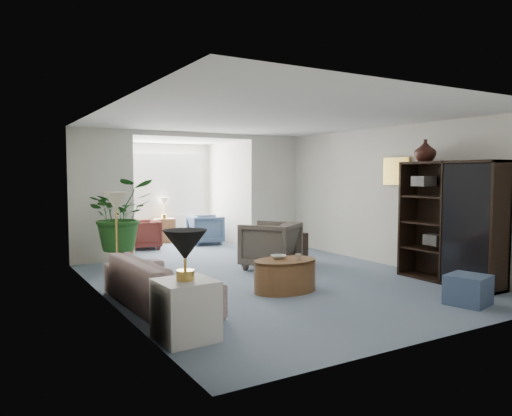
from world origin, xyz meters
TOP-DOWN VIEW (x-y plane):
  - floor at (0.00, 0.00)m, footprint 6.00×6.00m
  - sunroom_floor at (0.00, 4.10)m, footprint 2.60×2.60m
  - back_pier_left at (-1.90, 3.00)m, footprint 1.20×0.12m
  - back_pier_right at (1.90, 3.00)m, footprint 1.20×0.12m
  - back_header at (0.00, 3.00)m, footprint 2.60×0.12m
  - window_pane at (0.00, 5.18)m, footprint 2.20×0.02m
  - window_blinds at (0.00, 5.15)m, footprint 2.20×0.02m
  - framed_picture at (2.46, -0.10)m, footprint 0.04×0.50m
  - sofa at (-1.99, -0.38)m, footprint 0.90×2.09m
  - end_table at (-2.19, -1.73)m, footprint 0.57×0.57m
  - table_lamp at (-2.19, -1.73)m, footprint 0.44×0.44m
  - floor_lamp at (-2.17, 0.96)m, footprint 0.36×0.36m
  - coffee_table at (-0.21, -0.57)m, footprint 1.21×1.21m
  - coffee_bowl at (-0.26, -0.47)m, footprint 0.28×0.28m
  - coffee_cup at (-0.06, -0.67)m, footprint 0.12×0.12m
  - wingback_chair at (0.50, 0.96)m, footprint 1.24×1.24m
  - side_table_dark at (1.20, 1.26)m, footprint 0.53×0.47m
  - entertainment_cabinet at (2.23, -1.39)m, footprint 0.44×1.66m
  - cabinet_urn at (2.23, -0.89)m, footprint 0.34×0.34m
  - ottoman at (1.39, -2.33)m, footprint 0.57×0.57m
  - plant_pot at (-1.76, 2.26)m, footprint 0.40×0.40m
  - house_plant at (-1.76, 2.26)m, footprint 1.13×0.98m
  - sunroom_chair_blue at (0.76, 4.23)m, footprint 0.84×0.82m
  - sunroom_chair_maroon at (-0.74, 4.23)m, footprint 0.79×0.77m
  - sunroom_table at (0.01, 4.98)m, footprint 0.52×0.43m
  - shelf_clutter at (2.18, -1.45)m, footprint 0.30×1.19m

SIDE VIEW (x-z plane):
  - floor at x=0.00m, z-range 0.00..0.00m
  - sunroom_floor at x=0.00m, z-range 0.00..0.00m
  - plant_pot at x=-1.76m, z-range 0.00..0.32m
  - ottoman at x=1.39m, z-range 0.00..0.38m
  - coffee_table at x=-0.21m, z-range 0.00..0.45m
  - side_table_dark at x=1.20m, z-range 0.00..0.54m
  - sunroom_table at x=0.01m, z-range 0.00..0.58m
  - sofa at x=-1.99m, z-range 0.00..0.60m
  - end_table at x=-2.19m, z-range 0.00..0.60m
  - sunroom_chair_maroon at x=-0.74m, z-range 0.00..0.64m
  - sunroom_chair_blue at x=0.76m, z-range 0.00..0.68m
  - wingback_chair at x=0.50m, z-range 0.00..0.82m
  - coffee_bowl at x=-0.26m, z-range 0.45..0.50m
  - coffee_cup at x=-0.06m, z-range 0.45..0.53m
  - entertainment_cabinet at x=2.23m, z-range 0.00..1.85m
  - house_plant at x=-1.76m, z-range 0.32..1.58m
  - table_lamp at x=-2.19m, z-range 0.80..1.10m
  - shelf_clutter at x=2.18m, z-range 0.56..1.62m
  - back_pier_left at x=-1.90m, z-range 0.00..2.50m
  - back_pier_right at x=1.90m, z-range 0.00..2.50m
  - floor_lamp at x=-2.17m, z-range 1.11..1.39m
  - window_pane at x=0.00m, z-range 0.65..2.15m
  - window_blinds at x=0.00m, z-range 0.65..2.15m
  - framed_picture at x=2.46m, z-range 1.50..1.90m
  - cabinet_urn at x=2.23m, z-range 1.85..2.20m
  - back_header at x=0.00m, z-range 2.40..2.50m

